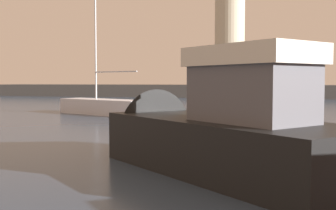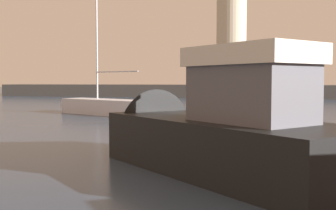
# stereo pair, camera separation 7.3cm
# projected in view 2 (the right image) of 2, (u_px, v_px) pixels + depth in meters

# --- Properties ---
(ground_plane) EXTENTS (220.00, 220.00, 0.00)m
(ground_plane) POSITION_uv_depth(u_px,v_px,m) (236.00, 114.00, 29.91)
(ground_plane) COLOR #2D3D51
(breakwater) EXTENTS (77.95, 6.09, 1.81)m
(breakwater) POSITION_uv_depth(u_px,v_px,m) (256.00, 91.00, 58.18)
(breakwater) COLOR #423F3D
(breakwater) RESTS_ON ground_plane
(lighthouse) EXTENTS (4.20, 4.20, 19.09)m
(lighthouse) POSITION_uv_depth(u_px,v_px,m) (231.00, 21.00, 58.47)
(lighthouse) COLOR beige
(lighthouse) RESTS_ON breakwater
(motorboat_1) EXTENTS (2.29, 5.73, 2.52)m
(motorboat_1) POSITION_uv_depth(u_px,v_px,m) (278.00, 121.00, 17.95)
(motorboat_1) COLOR #B21E1E
(motorboat_1) RESTS_ON ground_plane
(motorboat_3) EXTENTS (8.92, 8.17, 3.83)m
(motorboat_3) POSITION_uv_depth(u_px,v_px,m) (192.00, 130.00, 11.80)
(motorboat_3) COLOR black
(motorboat_3) RESTS_ON ground_plane
(sailboat_moored) EXTENTS (7.45, 4.74, 11.94)m
(sailboat_moored) POSITION_uv_depth(u_px,v_px,m) (104.00, 106.00, 29.59)
(sailboat_moored) COLOR silver
(sailboat_moored) RESTS_ON ground_plane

